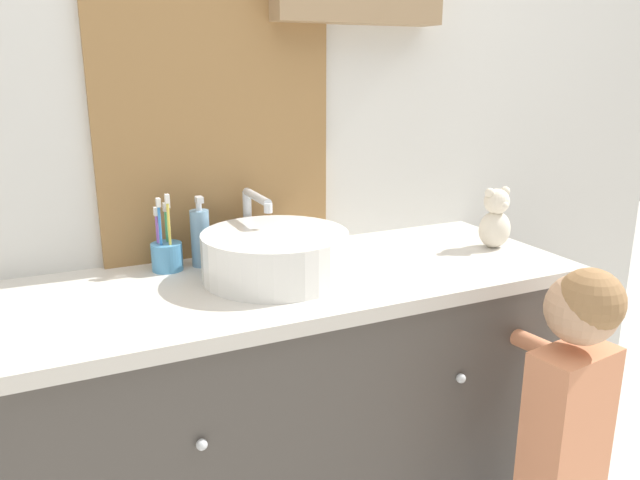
# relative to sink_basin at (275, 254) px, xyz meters

# --- Properties ---
(wall_back) EXTENTS (3.20, 0.18, 2.50)m
(wall_back) POSITION_rel_sink_basin_xyz_m (0.06, 0.29, 0.38)
(wall_back) COLOR silver
(wall_back) RESTS_ON ground_plane
(vanity_counter) EXTENTS (1.45, 0.55, 0.84)m
(vanity_counter) POSITION_rel_sink_basin_xyz_m (0.05, -0.01, -0.48)
(vanity_counter) COLOR #4C4742
(vanity_counter) RESTS_ON ground_plane
(sink_basin) EXTENTS (0.36, 0.42, 0.19)m
(sink_basin) POSITION_rel_sink_basin_xyz_m (0.00, 0.00, 0.00)
(sink_basin) COLOR white
(sink_basin) RESTS_ON vanity_counter
(toothbrush_holder) EXTENTS (0.08, 0.08, 0.20)m
(toothbrush_holder) POSITION_rel_sink_basin_xyz_m (-0.23, 0.17, -0.02)
(toothbrush_holder) COLOR #4C93C6
(toothbrush_holder) RESTS_ON vanity_counter
(soap_dispenser) EXTENTS (0.05, 0.05, 0.19)m
(soap_dispenser) POSITION_rel_sink_basin_xyz_m (-0.14, 0.17, 0.02)
(soap_dispenser) COLOR #6B93B2
(soap_dispenser) RESTS_ON vanity_counter
(child_figure) EXTENTS (0.22, 0.46, 0.94)m
(child_figure) POSITION_rel_sink_basin_xyz_m (0.52, -0.49, -0.35)
(child_figure) COLOR slate
(child_figure) RESTS_ON ground_plane
(teddy_bear) EXTENTS (0.10, 0.08, 0.18)m
(teddy_bear) POSITION_rel_sink_basin_xyz_m (0.67, -0.03, 0.02)
(teddy_bear) COLOR beige
(teddy_bear) RESTS_ON vanity_counter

